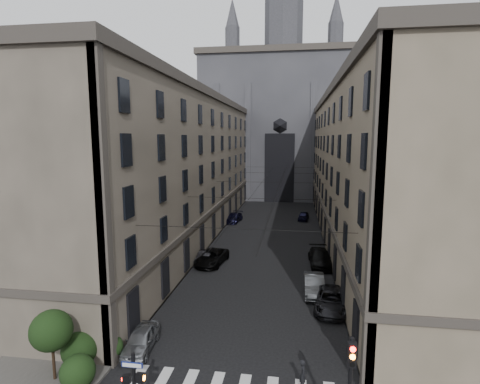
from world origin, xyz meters
The scene contains 17 objects.
sidewalk_left centered at (-10.50, 36.00, 0.07)m, with size 7.00×80.00×0.15m, color #383533.
sidewalk_right centered at (10.50, 36.00, 0.07)m, with size 7.00×80.00×0.15m, color #383533.
building_left centered at (-13.44, 36.00, 9.34)m, with size 13.60×60.60×18.85m.
building_right centered at (13.44, 36.00, 9.34)m, with size 13.60×60.60×18.85m.
gothic_tower centered at (0.00, 74.96, 17.80)m, with size 35.00×23.00×58.00m.
traffic_light_right centered at (5.60, 1.92, 3.29)m, with size 0.34×0.50×5.20m.
shrub_cluster centered at (-8.72, 5.01, 1.80)m, with size 3.90×4.40×3.90m.
tram_wires centered at (0.00, 35.63, 7.25)m, with size 14.00×60.00×0.43m.
car_left_near centered at (-6.09, 8.09, 0.68)m, with size 1.61×4.00×1.36m, color gray.
car_left_midnear centered at (-6.05, 24.57, 0.64)m, with size 1.35×3.88×1.28m, color black.
car_left_midfar centered at (-5.25, 24.39, 0.74)m, with size 2.46×5.33×1.48m, color black.
car_left_far centered at (-6.20, 44.32, 0.70)m, with size 1.96×4.83×1.40m, color black.
car_right_near centered at (5.00, 18.42, 0.78)m, with size 1.65×4.74×1.56m, color slate.
car_right_midnear centered at (6.20, 15.58, 0.74)m, with size 2.44×5.30×1.47m, color black.
car_right_midfar centered at (5.97, 25.71, 0.79)m, with size 2.22×5.45×1.58m, color black.
car_right_far centered at (4.67, 47.36, 0.65)m, with size 1.54×3.84×1.31m, color black.
pedestrian centered at (3.85, 5.88, 0.81)m, with size 0.59×0.39×1.62m, color black.
Camera 1 is at (3.21, -12.49, 13.14)m, focal length 28.00 mm.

